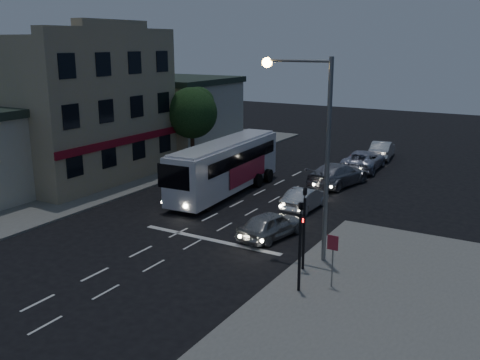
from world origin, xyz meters
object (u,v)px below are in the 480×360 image
Objects in this scene: car_suv at (271,225)px; traffic_signal_side at (300,236)px; car_extra at (382,150)px; traffic_signal_main at (304,219)px; car_sedan_c at (363,160)px; regulatory_sign at (333,252)px; tour_bus at (225,165)px; car_sedan_a at (305,199)px; streetlight at (314,136)px; car_sedan_b at (338,174)px; street_tree at (192,111)px.

traffic_signal_side reaches higher than car_suv.
car_extra is 1.11× the size of traffic_signal_main.
car_sedan_c is at bearing 81.80° from car_extra.
regulatory_sign is at bearing 94.40° from car_extra.
tour_bus reaches higher than car_sedan_c.
tour_bus reaches higher than car_sedan_a.
car_extra is 2.06× the size of regulatory_sign.
car_suv is 1.02× the size of car_sedan_a.
streetlight reaches higher than car_sedan_c.
traffic_signal_side is at bearing 138.80° from car_suv.
traffic_signal_side reaches higher than tour_bus.
car_sedan_b is at bearing 85.68° from car_sedan_c.
car_extra is at bearing 99.04° from traffic_signal_side.
street_tree is (-15.81, 14.25, 2.08)m from traffic_signal_main.
car_sedan_a is at bearing 83.15° from car_extra.
regulatory_sign is at bearing -51.25° from streetlight.
regulatory_sign is (1.70, -1.01, -0.82)m from traffic_signal_main.
streetlight is (-0.26, 1.42, 3.31)m from traffic_signal_main.
regulatory_sign is 0.35× the size of street_tree.
car_suv is at bearing 139.79° from regulatory_sign.
traffic_signal_main is at bearing 147.24° from car_suv.
regulatory_sign is at bearing 100.50° from car_sedan_c.
car_sedan_c is at bearing 59.10° from tour_bus.
traffic_signal_main is at bearing 114.90° from car_sedan_a.
streetlight reaches higher than car_suv.
car_extra is 26.57m from regulatory_sign.
car_extra is 0.50× the size of streetlight.
car_sedan_c is (5.82, 11.09, -1.10)m from tour_bus.
car_sedan_a is at bearing 115.36° from streetlight.
car_sedan_b is 2.49× the size of regulatory_sign.
car_sedan_c is 21.82m from regulatory_sign.
streetlight is 20.19m from street_tree.
car_sedan_c is at bearing 101.23° from traffic_signal_side.
car_suv is at bearing 127.06° from traffic_signal_side.
car_suv is 1.00× the size of traffic_signal_main.
car_sedan_b is (5.77, 5.50, -1.07)m from tour_bus.
car_sedan_a is 6.22m from car_sedan_b.
car_sedan_a is 0.74× the size of car_sedan_b.
car_sedan_a is 0.74× the size of car_sedan_c.
car_sedan_b is at bearing 104.88° from streetlight.
car_sedan_a is (-0.44, 5.28, -0.03)m from car_suv.
car_extra is at bearing 66.48° from tour_bus.
traffic_signal_side is at bearing 91.94° from car_extra.
car_sedan_b is at bearing 104.43° from traffic_signal_main.
tour_bus is at bearing 140.59° from streetlight.
traffic_signal_main is (3.52, -8.31, 1.76)m from car_sedan_a.
tour_bus is at bearing -31.29° from car_suv.
street_tree is at bearing 140.49° from streetlight.
car_suv is at bearing 88.24° from car_sedan_c.
street_tree reaches higher than car_sedan_a.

